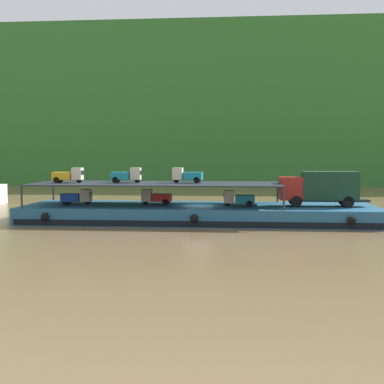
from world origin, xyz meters
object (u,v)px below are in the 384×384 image
cargo_barge (199,214)px  covered_lorry (320,187)px  mini_truck_lower_mid (239,198)px  mini_truck_upper_fore (187,175)px  mini_truck_lower_aft (156,197)px  mini_truck_upper_mid (127,175)px  mini_truck_lower_stern (77,197)px  mini_truck_upper_stern (69,175)px

cargo_barge → covered_lorry: (10.82, -0.02, 2.45)m
mini_truck_lower_mid → mini_truck_upper_fore: (-4.73, 0.97, 2.00)m
mini_truck_lower_aft → cargo_barge: bearing=-6.5°
mini_truck_lower_mid → mini_truck_upper_mid: size_ratio=0.99×
covered_lorry → mini_truck_lower_stern: 22.06m
cargo_barge → mini_truck_lower_stern: (-11.21, -0.17, 1.44)m
mini_truck_upper_stern → mini_truck_upper_mid: size_ratio=0.99×
cargo_barge → mini_truck_upper_stern: 12.44m
mini_truck_lower_mid → mini_truck_upper_fore: size_ratio=0.99×
mini_truck_lower_mid → mini_truck_upper_mid: 10.45m
mini_truck_upper_fore → mini_truck_upper_stern: bearing=-175.7°
mini_truck_lower_stern → mini_truck_lower_aft: bearing=4.9°
mini_truck_lower_stern → mini_truck_upper_mid: size_ratio=0.99×
cargo_barge → mini_truck_upper_fore: size_ratio=11.38×
mini_truck_lower_mid → mini_truck_upper_stern: 15.69m
mini_truck_upper_fore → mini_truck_lower_mid: bearing=-11.6°
mini_truck_lower_stern → mini_truck_upper_fore: mini_truck_upper_fore is taller
cargo_barge → mini_truck_lower_stern: mini_truck_lower_stern is taller
mini_truck_upper_stern → mini_truck_lower_aft: bearing=4.9°
mini_truck_lower_mid → mini_truck_upper_mid: (-10.24, 0.62, 2.00)m
mini_truck_lower_aft → mini_truck_upper_fore: (2.83, 0.12, 2.00)m
mini_truck_lower_mid → mini_truck_upper_stern: bearing=179.4°
mini_truck_lower_mid → mini_truck_upper_fore: 5.23m
mini_truck_lower_aft → mini_truck_upper_fore: bearing=2.5°
covered_lorry → mini_truck_lower_aft: (-14.78, 0.46, -1.00)m
covered_lorry → mini_truck_upper_fore: 12.00m
cargo_barge → mini_truck_upper_fore: bearing=153.1°
covered_lorry → mini_truck_lower_mid: 7.30m
covered_lorry → mini_truck_lower_stern: (-22.03, -0.16, -1.00)m
mini_truck_lower_stern → cargo_barge: bearing=0.9°
mini_truck_lower_aft → mini_truck_lower_mid: (7.56, -0.85, 0.00)m
mini_truck_lower_aft → mini_truck_upper_mid: (-2.68, -0.23, 2.00)m
mini_truck_lower_stern → mini_truck_upper_mid: mini_truck_upper_mid is taller
covered_lorry → mini_truck_lower_stern: covered_lorry is taller
mini_truck_lower_mid → mini_truck_upper_mid: bearing=176.5°
mini_truck_upper_stern → mini_truck_upper_mid: (5.32, 0.46, 0.00)m
covered_lorry → mini_truck_upper_fore: mini_truck_upper_fore is taller
mini_truck_lower_stern → mini_truck_lower_mid: bearing=-0.9°
covered_lorry → mini_truck_lower_stern: size_ratio=2.87×
cargo_barge → mini_truck_lower_mid: mini_truck_lower_mid is taller
mini_truck_lower_aft → mini_truck_upper_stern: size_ratio=1.01×
cargo_barge → mini_truck_upper_stern: size_ratio=11.49×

